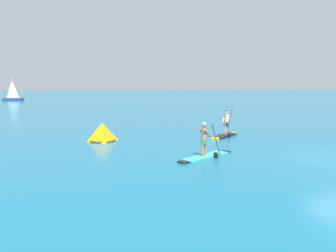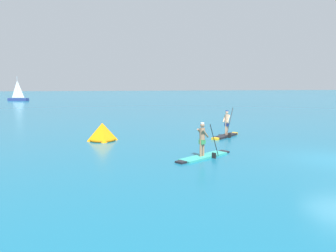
# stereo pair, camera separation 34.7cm
# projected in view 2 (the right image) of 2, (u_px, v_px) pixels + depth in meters

# --- Properties ---
(paddleboarder_near_left) EXTENTS (3.40, 2.08, 1.77)m
(paddleboarder_near_left) POSITION_uv_depth(u_px,v_px,m) (204.00, 150.00, 15.12)
(paddleboarder_near_left) COLOR teal
(paddleboarder_near_left) RESTS_ON ground
(paddleboarder_mid_center) EXTENTS (2.80, 2.22, 2.03)m
(paddleboarder_mid_center) POSITION_uv_depth(u_px,v_px,m) (226.00, 132.00, 21.30)
(paddleboarder_mid_center) COLOR black
(paddleboarder_mid_center) RESTS_ON ground
(race_marker_buoy) EXTENTS (1.65, 1.65, 1.13)m
(race_marker_buoy) POSITION_uv_depth(u_px,v_px,m) (102.00, 133.00, 19.79)
(race_marker_buoy) COLOR orange
(race_marker_buoy) RESTS_ON ground
(sailboat_left_horizon) EXTENTS (4.84, 3.38, 5.71)m
(sailboat_left_horizon) POSITION_uv_depth(u_px,v_px,m) (18.00, 98.00, 72.66)
(sailboat_left_horizon) COLOR navy
(sailboat_left_horizon) RESTS_ON ground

